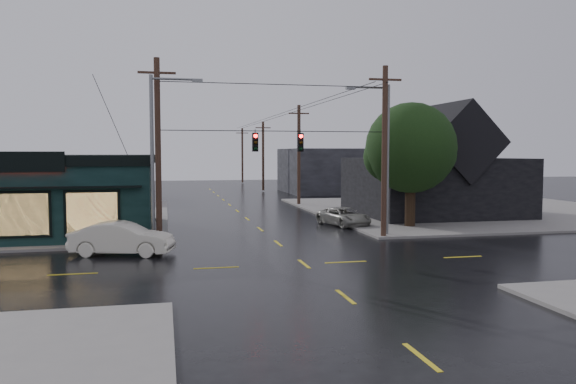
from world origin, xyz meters
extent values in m
plane|color=black|center=(0.00, 0.00, 0.00)|extent=(160.00, 160.00, 0.00)
cube|color=gray|center=(20.00, 20.00, 0.07)|extent=(28.00, 28.00, 0.15)
cube|color=black|center=(-15.00, 13.00, 2.25)|extent=(16.00, 12.00, 4.20)
cube|color=black|center=(-15.00, 13.00, 4.65)|extent=(16.30, 12.30, 0.60)
cube|color=black|center=(15.00, 17.00, 2.40)|extent=(12.00, 11.00, 4.50)
cylinder|color=black|center=(9.98, 10.40, 2.10)|extent=(0.70, 0.70, 3.90)
sphere|color=black|center=(9.98, 10.40, 5.41)|extent=(6.08, 6.08, 6.08)
cylinder|color=black|center=(0.00, 6.50, 6.30)|extent=(13.00, 0.04, 0.04)
cube|color=#342A26|center=(-14.00, 40.00, 2.20)|extent=(12.00, 10.00, 4.40)
cube|color=black|center=(16.00, 45.00, 2.80)|extent=(14.00, 12.00, 5.60)
imported|color=silver|center=(-8.28, 4.13, 0.83)|extent=(5.29, 2.95, 1.65)
imported|color=gray|center=(6.00, 12.52, 0.64)|extent=(3.27, 4.98, 1.27)
camera|label=1|loc=(-6.19, -24.60, 5.08)|focal=35.00mm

